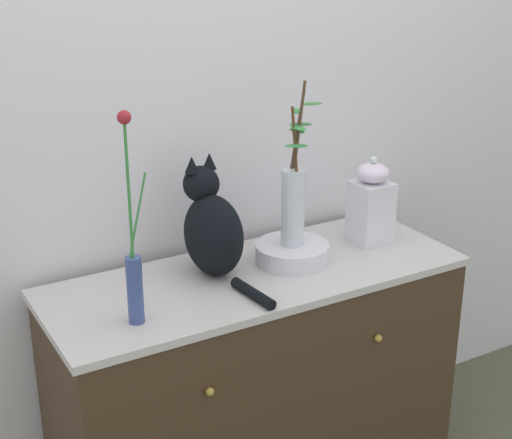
{
  "coord_description": "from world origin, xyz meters",
  "views": [
    {
      "loc": [
        -1.1,
        -1.91,
        1.9
      ],
      "look_at": [
        0.0,
        0.0,
        1.04
      ],
      "focal_mm": 54.92,
      "sensor_mm": 36.0,
      "label": 1
    }
  ],
  "objects_px": {
    "sideboard": "(256,390)",
    "cat_sitting": "(212,229)",
    "jar_lidded_porcelain": "(371,204)",
    "vase_slim_green": "(134,268)",
    "vase_glass_clear": "(293,200)",
    "bowl_porcelain": "(292,253)"
  },
  "relations": [
    {
      "from": "cat_sitting",
      "to": "vase_glass_clear",
      "type": "bearing_deg",
      "value": -10.48
    },
    {
      "from": "cat_sitting",
      "to": "vase_slim_green",
      "type": "bearing_deg",
      "value": -151.57
    },
    {
      "from": "vase_glass_clear",
      "to": "jar_lidded_porcelain",
      "type": "height_order",
      "value": "vase_glass_clear"
    },
    {
      "from": "cat_sitting",
      "to": "jar_lidded_porcelain",
      "type": "relative_size",
      "value": 1.4
    },
    {
      "from": "vase_slim_green",
      "to": "vase_glass_clear",
      "type": "height_order",
      "value": "vase_slim_green"
    },
    {
      "from": "cat_sitting",
      "to": "jar_lidded_porcelain",
      "type": "distance_m",
      "value": 0.58
    },
    {
      "from": "cat_sitting",
      "to": "jar_lidded_porcelain",
      "type": "height_order",
      "value": "cat_sitting"
    },
    {
      "from": "vase_glass_clear",
      "to": "vase_slim_green",
      "type": "bearing_deg",
      "value": -167.75
    },
    {
      "from": "sideboard",
      "to": "vase_slim_green",
      "type": "relative_size",
      "value": 2.25
    },
    {
      "from": "sideboard",
      "to": "cat_sitting",
      "type": "xyz_separation_m",
      "value": [
        -0.11,
        0.07,
        0.58
      ]
    },
    {
      "from": "vase_slim_green",
      "to": "bowl_porcelain",
      "type": "height_order",
      "value": "vase_slim_green"
    },
    {
      "from": "vase_glass_clear",
      "to": "jar_lidded_porcelain",
      "type": "distance_m",
      "value": 0.32
    },
    {
      "from": "sideboard",
      "to": "vase_slim_green",
      "type": "distance_m",
      "value": 0.74
    },
    {
      "from": "vase_slim_green",
      "to": "vase_glass_clear",
      "type": "relative_size",
      "value": 1.12
    },
    {
      "from": "cat_sitting",
      "to": "jar_lidded_porcelain",
      "type": "xyz_separation_m",
      "value": [
        0.58,
        -0.04,
        -0.01
      ]
    },
    {
      "from": "cat_sitting",
      "to": "vase_glass_clear",
      "type": "height_order",
      "value": "vase_glass_clear"
    },
    {
      "from": "vase_slim_green",
      "to": "bowl_porcelain",
      "type": "xyz_separation_m",
      "value": [
        0.58,
        0.13,
        -0.13
      ]
    },
    {
      "from": "sideboard",
      "to": "cat_sitting",
      "type": "distance_m",
      "value": 0.59
    },
    {
      "from": "sideboard",
      "to": "jar_lidded_porcelain",
      "type": "distance_m",
      "value": 0.73
    },
    {
      "from": "cat_sitting",
      "to": "vase_slim_green",
      "type": "xyz_separation_m",
      "value": [
        -0.32,
        -0.18,
        0.01
      ]
    },
    {
      "from": "sideboard",
      "to": "vase_slim_green",
      "type": "xyz_separation_m",
      "value": [
        -0.44,
        -0.11,
        0.59
      ]
    },
    {
      "from": "sideboard",
      "to": "jar_lidded_porcelain",
      "type": "height_order",
      "value": "jar_lidded_porcelain"
    }
  ]
}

